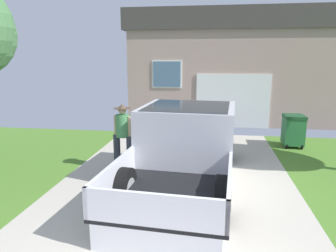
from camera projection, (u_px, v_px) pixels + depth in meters
name	position (u px, v px, depth m)	size (l,w,h in m)	color
pickup_truck	(187.00, 147.00, 7.11)	(2.39, 5.49, 1.69)	silver
person_with_hat	(123.00, 135.00, 7.59)	(0.53, 0.41, 1.66)	#333842
handbag	(129.00, 168.00, 7.50)	(0.39, 0.16, 0.48)	brown
house_with_garage	(236.00, 66.00, 14.74)	(9.48, 5.72, 4.67)	tan
wheeled_trash_bin	(293.00, 130.00, 9.72)	(0.60, 0.72, 1.01)	#286B38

